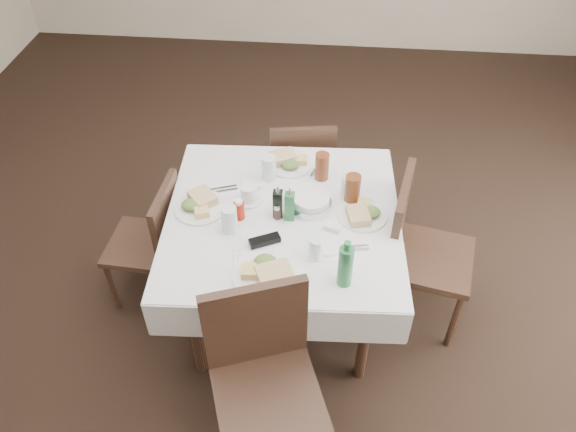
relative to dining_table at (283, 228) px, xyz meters
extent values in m
plane|color=black|center=(-0.03, -0.04, -0.67)|extent=(7.00, 7.00, 0.00)
cylinder|color=black|center=(-0.41, -0.45, -0.31)|extent=(0.06, 0.06, 0.72)
cylinder|color=black|center=(-0.45, 0.41, -0.31)|extent=(0.06, 0.06, 0.72)
cylinder|color=black|center=(0.45, -0.41, -0.31)|extent=(0.06, 0.06, 0.72)
cylinder|color=black|center=(0.41, 0.45, -0.31)|extent=(0.06, 0.06, 0.72)
cube|color=black|center=(0.00, 0.00, 0.06)|extent=(1.13, 1.13, 0.03)
cube|color=white|center=(0.00, 0.00, 0.08)|extent=(1.24, 1.24, 0.01)
cube|color=white|center=(-0.03, 0.59, -0.03)|extent=(1.18, 0.08, 0.22)
cube|color=white|center=(0.03, -0.59, -0.03)|extent=(1.18, 0.08, 0.22)
cube|color=white|center=(0.59, 0.03, -0.03)|extent=(0.08, 1.18, 0.22)
cube|color=white|center=(-0.59, -0.03, -0.03)|extent=(0.08, 1.18, 0.22)
cube|color=black|center=(0.03, 0.85, -0.27)|extent=(0.46, 0.46, 0.04)
cube|color=black|center=(0.05, 0.67, -0.05)|extent=(0.40, 0.10, 0.43)
cylinder|color=black|center=(0.17, 1.05, -0.47)|extent=(0.03, 0.03, 0.41)
cylinder|color=black|center=(0.22, 0.71, -0.47)|extent=(0.03, 0.03, 0.41)
cylinder|color=black|center=(-0.17, 0.99, -0.47)|extent=(0.03, 0.03, 0.41)
cylinder|color=black|center=(-0.12, 0.65, -0.47)|extent=(0.03, 0.03, 0.41)
cube|color=black|center=(0.02, -0.85, -0.20)|extent=(0.59, 0.59, 0.04)
cube|color=black|center=(-0.05, -0.65, 0.05)|extent=(0.44, 0.20, 0.50)
cylinder|color=black|center=(-0.23, -0.73, -0.44)|extent=(0.04, 0.04, 0.47)
cylinder|color=black|center=(0.14, -0.60, -0.44)|extent=(0.04, 0.04, 0.47)
cube|color=black|center=(0.80, 0.06, -0.22)|extent=(0.53, 0.53, 0.04)
cube|color=black|center=(0.60, 0.10, 0.02)|extent=(0.13, 0.44, 0.48)
cylinder|color=black|center=(0.95, -0.17, -0.45)|extent=(0.04, 0.04, 0.45)
cylinder|color=black|center=(0.57, -0.09, -0.45)|extent=(0.04, 0.04, 0.45)
cylinder|color=black|center=(1.03, 0.21, -0.45)|extent=(0.04, 0.04, 0.45)
cylinder|color=black|center=(0.65, 0.29, -0.45)|extent=(0.04, 0.04, 0.45)
cube|color=black|center=(-0.81, 0.07, -0.27)|extent=(0.41, 0.41, 0.04)
cube|color=black|center=(-0.64, 0.06, -0.06)|extent=(0.06, 0.39, 0.43)
cylinder|color=black|center=(-0.97, 0.24, -0.47)|extent=(0.03, 0.03, 0.40)
cylinder|color=black|center=(-0.64, 0.23, -0.47)|extent=(0.03, 0.03, 0.40)
cylinder|color=black|center=(-0.99, -0.09, -0.47)|extent=(0.03, 0.03, 0.40)
cylinder|color=black|center=(-0.66, -0.11, -0.47)|extent=(0.03, 0.03, 0.40)
cylinder|color=white|center=(0.00, 0.43, 0.10)|extent=(0.27, 0.27, 0.01)
cube|color=tan|center=(-0.05, 0.44, 0.13)|extent=(0.17, 0.16, 0.04)
cube|color=tan|center=(0.05, 0.43, 0.12)|extent=(0.10, 0.08, 0.03)
ellipsoid|color=#3C6323|center=(0.00, 0.38, 0.13)|extent=(0.10, 0.09, 0.04)
cylinder|color=white|center=(-0.04, -0.41, 0.10)|extent=(0.30, 0.30, 0.02)
cube|color=tan|center=(0.01, -0.43, 0.13)|extent=(0.19, 0.18, 0.05)
cube|color=tan|center=(-0.10, -0.42, 0.12)|extent=(0.11, 0.09, 0.04)
ellipsoid|color=#3C6323|center=(-0.04, -0.36, 0.13)|extent=(0.11, 0.10, 0.05)
cylinder|color=white|center=(0.40, 0.04, 0.10)|extent=(0.26, 0.26, 0.01)
cube|color=tan|center=(0.38, 0.00, 0.12)|extent=(0.13, 0.15, 0.04)
cube|color=tan|center=(0.41, 0.08, 0.12)|extent=(0.08, 0.09, 0.03)
ellipsoid|color=#3C6323|center=(0.45, 0.03, 0.12)|extent=(0.09, 0.09, 0.04)
cylinder|color=white|center=(-0.43, 0.01, 0.10)|extent=(0.27, 0.27, 0.01)
cube|color=tan|center=(-0.43, 0.06, 0.13)|extent=(0.17, 0.18, 0.05)
cube|color=tan|center=(-0.41, -0.03, 0.12)|extent=(0.10, 0.11, 0.04)
ellipsoid|color=#3C6323|center=(-0.47, 0.00, 0.13)|extent=(0.10, 0.09, 0.05)
cylinder|color=white|center=(-0.19, 0.24, 0.09)|extent=(0.14, 0.14, 0.01)
cylinder|color=white|center=(0.23, -0.17, 0.10)|extent=(0.18, 0.18, 0.01)
cylinder|color=silver|center=(-0.10, 0.29, 0.16)|extent=(0.08, 0.08, 0.15)
cylinder|color=silver|center=(0.18, -0.28, 0.15)|extent=(0.07, 0.07, 0.12)
cylinder|color=silver|center=(0.32, 0.18, 0.16)|extent=(0.07, 0.07, 0.14)
cylinder|color=silver|center=(-0.25, -0.13, 0.16)|extent=(0.08, 0.08, 0.15)
cylinder|color=brown|center=(0.18, 0.32, 0.17)|extent=(0.08, 0.08, 0.16)
cylinder|color=brown|center=(0.35, 0.14, 0.17)|extent=(0.08, 0.08, 0.17)
cylinder|color=silver|center=(0.14, 0.08, 0.11)|extent=(0.21, 0.21, 0.04)
cylinder|color=white|center=(0.14, 0.08, 0.14)|extent=(0.19, 0.19, 0.04)
cube|color=black|center=(-0.02, 0.00, 0.17)|extent=(0.05, 0.05, 0.16)
cone|color=silver|center=(-0.02, 0.00, 0.27)|extent=(0.03, 0.03, 0.04)
cube|color=#28713D|center=(0.04, -0.01, 0.17)|extent=(0.05, 0.05, 0.16)
cone|color=silver|center=(0.04, -0.01, 0.27)|extent=(0.03, 0.03, 0.04)
cylinder|color=#A61A0D|center=(-0.22, -0.04, 0.14)|extent=(0.05, 0.05, 0.10)
cylinder|color=white|center=(-0.22, -0.04, 0.20)|extent=(0.04, 0.04, 0.02)
cylinder|color=white|center=(-0.03, -0.01, 0.13)|extent=(0.04, 0.04, 0.07)
cylinder|color=silver|center=(-0.03, -0.01, 0.17)|extent=(0.04, 0.04, 0.01)
cylinder|color=#422E23|center=(-0.03, -0.02, 0.12)|extent=(0.03, 0.03, 0.07)
cylinder|color=silver|center=(-0.03, -0.02, 0.16)|extent=(0.03, 0.03, 0.01)
cylinder|color=white|center=(-0.19, 0.09, 0.09)|extent=(0.13, 0.13, 0.01)
cylinder|color=white|center=(-0.19, 0.09, 0.14)|extent=(0.08, 0.08, 0.09)
cylinder|color=black|center=(-0.19, 0.09, 0.17)|extent=(0.07, 0.07, 0.01)
torus|color=white|center=(-0.15, 0.13, 0.14)|extent=(0.05, 0.05, 0.06)
cube|color=black|center=(-0.07, -0.20, 0.11)|extent=(0.16, 0.11, 0.03)
cylinder|color=#28713D|center=(0.32, -0.41, 0.20)|extent=(0.07, 0.07, 0.22)
cylinder|color=#28713D|center=(0.32, -0.41, 0.33)|extent=(0.03, 0.03, 0.04)
cube|color=white|center=(0.25, -0.09, 0.11)|extent=(0.10, 0.07, 0.04)
cube|color=pink|center=(0.25, -0.09, 0.12)|extent=(0.07, 0.05, 0.02)
cube|color=silver|center=(0.15, 0.40, 0.09)|extent=(0.06, 0.15, 0.01)
cube|color=silver|center=(0.17, 0.39, 0.09)|extent=(0.06, 0.15, 0.01)
cube|color=silver|center=(-0.16, -0.34, 0.09)|extent=(0.05, 0.16, 0.01)
cube|color=silver|center=(-0.19, -0.34, 0.09)|extent=(0.05, 0.16, 0.01)
cube|color=silver|center=(0.36, -0.21, 0.09)|extent=(0.15, 0.04, 0.01)
cube|color=silver|center=(0.36, -0.19, 0.09)|extent=(0.15, 0.04, 0.01)
cube|color=silver|center=(-0.35, 0.18, 0.09)|extent=(0.17, 0.07, 0.01)
cube|color=silver|center=(-0.35, 0.15, 0.09)|extent=(0.17, 0.07, 0.01)
camera|label=1|loc=(0.22, -2.07, 2.05)|focal=35.00mm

